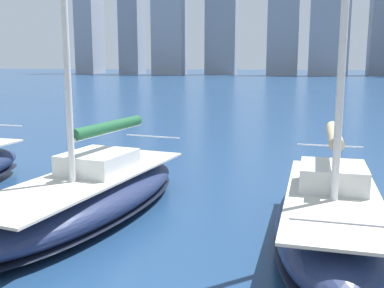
% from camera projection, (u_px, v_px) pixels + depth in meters
% --- Properties ---
extents(city_skyline, '(172.90, 21.21, 54.99)m').
position_uv_depth(city_skyline, '(298.00, 16.00, 153.90)').
color(city_skyline, gray).
rests_on(city_skyline, ground).
extents(sailboat_tan, '(2.59, 7.48, 12.95)m').
position_uv_depth(sailboat_tan, '(332.00, 214.00, 10.27)').
color(sailboat_tan, navy).
rests_on(sailboat_tan, ground).
extents(sailboat_forest, '(3.81, 8.86, 11.25)m').
position_uv_depth(sailboat_forest, '(89.00, 193.00, 12.10)').
color(sailboat_forest, navy).
rests_on(sailboat_forest, ground).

